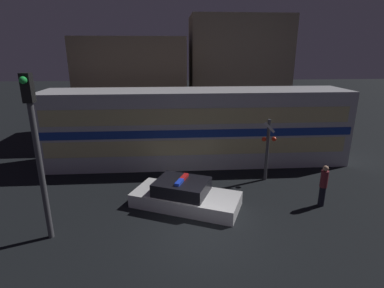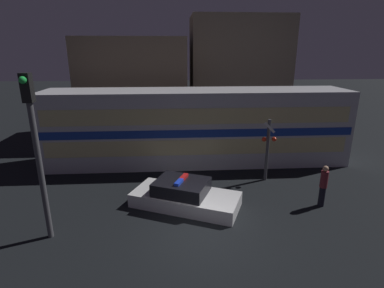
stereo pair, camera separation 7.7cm
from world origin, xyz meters
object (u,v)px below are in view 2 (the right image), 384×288
object	(u,v)px
police_car	(184,196)
crossing_signal_near	(268,148)
pedestrian	(323,186)
traffic_light_corner	(36,146)
train	(197,127)

from	to	relation	value
police_car	crossing_signal_near	size ratio (longest dim) A/B	1.54
pedestrian	crossing_signal_near	world-z (taller)	crossing_signal_near
pedestrian	traffic_light_corner	size ratio (longest dim) A/B	0.32
crossing_signal_near	train	bearing A→B (deg)	137.81
train	pedestrian	distance (m)	7.68
train	traffic_light_corner	distance (m)	9.46
pedestrian	traffic_light_corner	xyz separation A→B (m)	(-10.71, -1.53, 2.47)
train	pedestrian	xyz separation A→B (m)	(4.88, -5.81, -1.19)
train	police_car	size ratio (longest dim) A/B	3.52
pedestrian	crossing_signal_near	size ratio (longest dim) A/B	0.58
pedestrian	crossing_signal_near	distance (m)	3.32
crossing_signal_near	traffic_light_corner	world-z (taller)	traffic_light_corner
train	police_car	world-z (taller)	train
traffic_light_corner	crossing_signal_near	bearing A→B (deg)	25.36
train	traffic_light_corner	size ratio (longest dim) A/B	3.01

